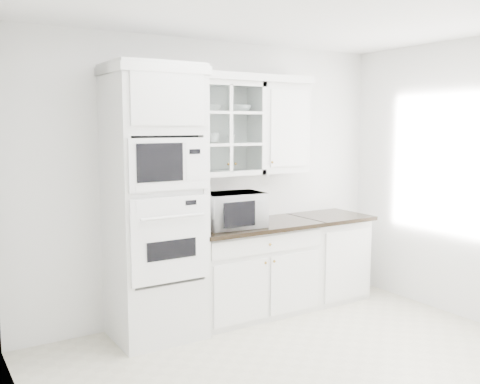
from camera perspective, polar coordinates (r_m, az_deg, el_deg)
ground at (r=4.29m, az=9.05°, el=-18.88°), size 4.00×3.50×0.01m
room_shell at (r=4.19m, az=5.66°, el=5.70°), size 4.00×3.50×2.70m
oven_column at (r=4.73m, az=-9.09°, el=-1.25°), size 0.76×0.68×2.40m
base_cabinet_run at (r=5.38m, az=1.22°, el=-8.17°), size 1.32×0.67×0.92m
extra_base_cabinet at (r=5.96m, az=9.35°, el=-6.72°), size 0.72×0.67×0.92m
upper_cabinet_glass at (r=5.17m, az=-1.91°, el=6.78°), size 0.80×0.33×0.90m
upper_cabinet_solid at (r=5.54m, az=4.19°, el=6.79°), size 0.55×0.33×0.90m
crown_molding at (r=5.12m, az=-2.84°, el=12.21°), size 2.14×0.38×0.07m
countertop_microwave at (r=5.07m, az=-0.86°, el=-1.90°), size 0.60×0.52×0.33m
bowl_a at (r=5.08m, az=-3.53°, el=8.91°), size 0.29×0.29×0.06m
bowl_b at (r=5.29m, az=-0.02°, el=8.90°), size 0.25×0.25×0.07m
cup_a at (r=5.11m, az=-2.92°, el=5.77°), size 0.15×0.15×0.10m
cup_b at (r=5.25m, az=-0.99°, el=5.70°), size 0.09×0.09×0.08m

